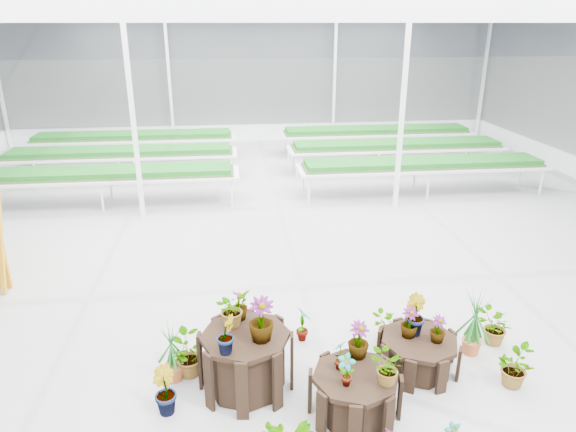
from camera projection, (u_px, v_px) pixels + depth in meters
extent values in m
plane|color=gray|center=(293.00, 294.00, 8.47)|extent=(24.00, 24.00, 0.00)
cylinder|color=black|center=(246.00, 361.00, 6.19)|extent=(1.23, 1.23, 0.75)
cylinder|color=black|center=(355.00, 394.00, 5.80)|extent=(1.21, 1.21, 0.53)
cylinder|color=black|center=(418.00, 354.00, 6.57)|extent=(1.22, 1.22, 0.45)
imported|color=#135116|center=(232.00, 308.00, 6.17)|extent=(0.53, 0.53, 0.45)
imported|color=#135116|center=(261.00, 320.00, 5.86)|extent=(0.37, 0.37, 0.53)
imported|color=#135116|center=(239.00, 305.00, 6.31)|extent=(0.28, 0.28, 0.38)
imported|color=#135116|center=(226.00, 335.00, 5.65)|extent=(0.28, 0.30, 0.45)
imported|color=#135116|center=(340.00, 354.00, 5.74)|extent=(0.24, 0.24, 0.38)
imported|color=#135116|center=(386.00, 369.00, 5.49)|extent=(0.40, 0.37, 0.39)
imported|color=#135116|center=(358.00, 340.00, 5.94)|extent=(0.34, 0.34, 0.45)
imported|color=#135116|center=(346.00, 370.00, 5.47)|extent=(0.24, 0.21, 0.38)
imported|color=#135116|center=(409.00, 323.00, 6.47)|extent=(0.27, 0.27, 0.40)
imported|color=#135116|center=(438.00, 329.00, 6.37)|extent=(0.23, 0.23, 0.35)
imported|color=#135116|center=(414.00, 315.00, 6.52)|extent=(0.28, 0.33, 0.53)
imported|color=#135116|center=(164.00, 391.00, 5.82)|extent=(0.39, 0.40, 0.57)
imported|color=#135116|center=(186.00, 356.00, 6.44)|extent=(0.66, 0.64, 0.56)
imported|color=#135116|center=(513.00, 366.00, 6.27)|extent=(0.52, 0.56, 0.52)
imported|color=#135116|center=(494.00, 328.00, 7.07)|extent=(0.54, 0.49, 0.52)
imported|color=#135116|center=(388.00, 328.00, 7.11)|extent=(0.55, 0.53, 0.47)
imported|color=#135116|center=(303.00, 323.00, 7.15)|extent=(0.23, 0.31, 0.55)
imported|color=#135116|center=(231.00, 336.00, 6.80)|extent=(0.39, 0.34, 0.62)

